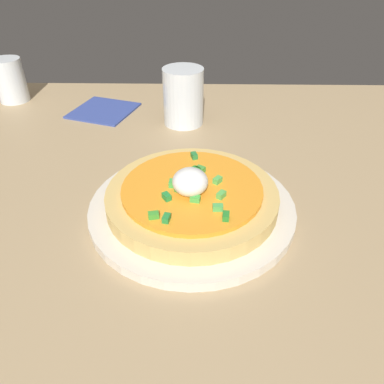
% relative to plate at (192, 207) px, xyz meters
% --- Properties ---
extents(dining_table, '(1.17, 0.84, 0.03)m').
position_rel_plate_xyz_m(dining_table, '(-0.06, 0.11, -0.02)').
color(dining_table, tan).
rests_on(dining_table, ground).
extents(plate, '(0.29, 0.29, 0.01)m').
position_rel_plate_xyz_m(plate, '(0.00, 0.00, 0.00)').
color(plate, silver).
rests_on(plate, dining_table).
extents(pizza, '(0.24, 0.24, 0.06)m').
position_rel_plate_xyz_m(pizza, '(-0.00, -0.00, 0.02)').
color(pizza, '#D9B464').
rests_on(pizza, plate).
extents(cup_near, '(0.08, 0.08, 0.11)m').
position_rel_plate_xyz_m(cup_near, '(-0.02, 0.30, 0.04)').
color(cup_near, silver).
rests_on(cup_near, dining_table).
extents(cup_far, '(0.07, 0.07, 0.10)m').
position_rel_plate_xyz_m(cup_far, '(-0.42, 0.41, 0.04)').
color(cup_far, silver).
rests_on(cup_far, dining_table).
extents(napkin, '(0.16, 0.16, 0.00)m').
position_rel_plate_xyz_m(napkin, '(-0.20, 0.35, -0.01)').
color(napkin, '#344692').
rests_on(napkin, dining_table).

